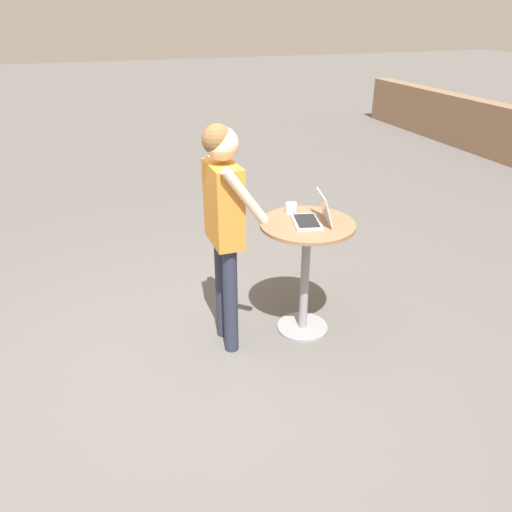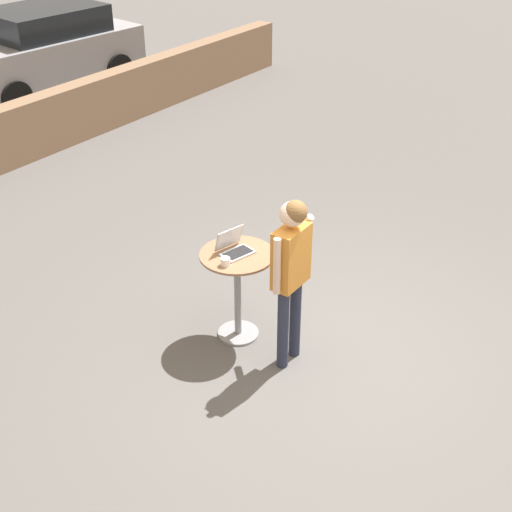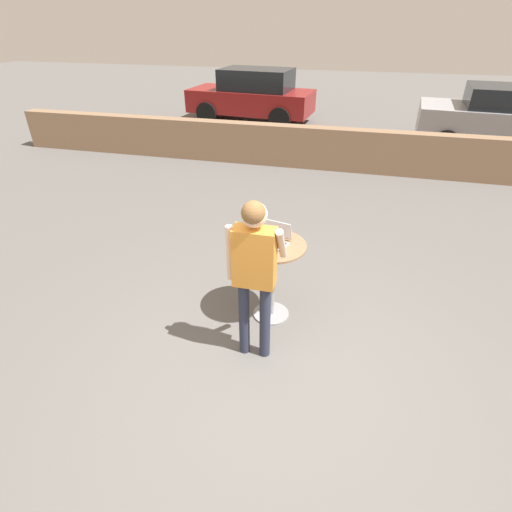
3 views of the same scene
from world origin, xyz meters
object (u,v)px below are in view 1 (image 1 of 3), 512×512
object	(u,v)px
coffee_mug	(291,208)
standing_person	(224,212)
cafe_table	(306,257)
laptop	(314,216)

from	to	relation	value
coffee_mug	standing_person	size ratio (longest dim) A/B	0.07
cafe_table	coffee_mug	world-z (taller)	coffee_mug
laptop	coffee_mug	xyz separation A→B (m)	(-0.24, -0.08, -0.01)
coffee_mug	standing_person	bearing A→B (deg)	-72.58
laptop	standing_person	world-z (taller)	standing_person
laptop	standing_person	xyz separation A→B (m)	(-0.05, -0.69, 0.10)
laptop	standing_person	size ratio (longest dim) A/B	0.21
laptop	coffee_mug	distance (m)	0.26
standing_person	laptop	bearing A→B (deg)	85.75
cafe_table	coffee_mug	distance (m)	0.41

